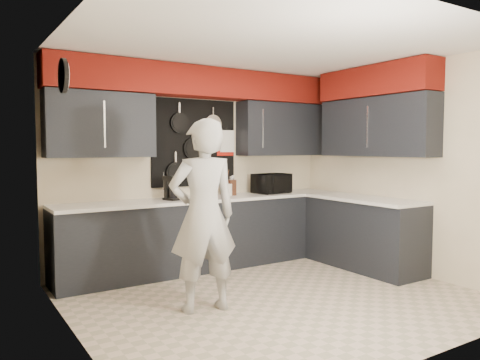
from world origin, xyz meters
TOP-DOWN VIEW (x-y plane):
  - ground at (0.00, 0.00)m, footprint 4.00×4.00m
  - back_wall_assembly at (0.01, 1.60)m, footprint 4.00×0.36m
  - right_wall_assembly at (1.85, 0.26)m, footprint 0.36×3.50m
  - left_wall_assembly at (-1.99, 0.02)m, footprint 0.05×3.50m
  - base_cabinets at (0.49, 1.13)m, footprint 3.95×2.20m
  - microwave at (1.02, 1.45)m, footprint 0.53×0.39m
  - knife_block at (0.39, 1.50)m, footprint 0.10×0.10m
  - utensil_crock at (0.31, 1.48)m, footprint 0.12×0.12m
  - coffee_maker at (-0.52, 1.43)m, footprint 0.22×0.24m
  - person at (-0.81, 0.05)m, footprint 0.72×0.53m

SIDE VIEW (x-z plane):
  - ground at x=0.00m, z-range 0.00..0.00m
  - base_cabinets at x=0.49m, z-range 0.00..0.92m
  - person at x=-0.81m, z-range 0.00..1.83m
  - utensil_crock at x=0.31m, z-range 0.92..1.08m
  - knife_block at x=0.39m, z-range 0.92..1.13m
  - microwave at x=1.02m, z-range 0.92..1.19m
  - coffee_maker at x=-0.52m, z-range 0.93..1.22m
  - left_wall_assembly at x=-1.99m, z-range 0.03..2.63m
  - right_wall_assembly at x=1.85m, z-range 0.64..3.24m
  - back_wall_assembly at x=0.01m, z-range 0.71..3.31m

